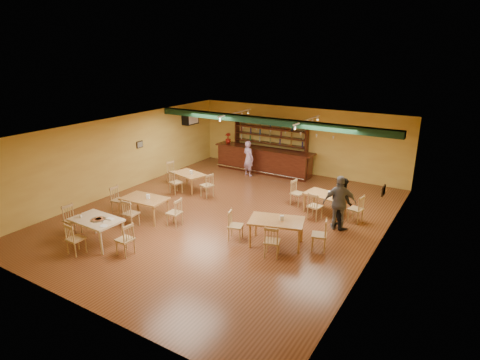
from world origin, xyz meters
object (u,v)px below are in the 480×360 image
Objects in this scene: bar_counter at (264,160)px; dining_table_a at (189,181)px; patron_bar at (248,158)px; dining_table_c at (146,208)px; dining_table_b at (325,204)px; dining_table_d at (276,232)px; patron_right_a at (341,202)px; near_table at (97,231)px.

dining_table_a is at bearing -111.09° from bar_counter.
bar_counter is 3.00× the size of patron_bar.
dining_table_b is at bearing 32.43° from dining_table_c.
dining_table_d is (5.19, -2.47, 0.05)m from dining_table_a.
dining_table_b is 1.23m from patron_right_a.
patron_bar reaches higher than dining_table_d.
dining_table_d is (3.76, -6.18, -0.17)m from bar_counter.
dining_table_a is 0.91× the size of dining_table_c.
dining_table_c is at bearing 67.20° from patron_right_a.
bar_counter is 6.35m from patron_right_a.
patron_right_a is at bearing -38.76° from bar_counter.
dining_table_c is at bearing 103.23° from patron_bar.
dining_table_b is 5.07m from patron_bar.
patron_bar reaches higher than bar_counter.
dining_table_b is 0.87× the size of patron_bar.
dining_table_a is 0.82× the size of patron_right_a.
dining_table_b reaches higher than dining_table_a.
bar_counter is 3.45× the size of dining_table_b.
dining_table_d is 0.98× the size of patron_bar.
dining_table_b is (5.58, 0.54, 0.01)m from dining_table_a.
near_table is at bearing -94.82° from bar_counter.
dining_table_c is 0.90× the size of patron_right_a.
dining_table_b is 0.93× the size of dining_table_c.
dining_table_a is 3.16m from dining_table_c.
dining_table_d is 5.26m from near_table.
near_table reaches higher than dining_table_b.
near_table is (0.68, -5.17, 0.05)m from dining_table_a.
bar_counter is 0.92m from patron_bar.
dining_table_b is at bearing -3.98° from patron_right_a.
patron_right_a is at bearing 22.43° from dining_table_c.
dining_table_c is 0.94× the size of patron_bar.
dining_table_d is (-0.39, -3.01, 0.04)m from dining_table_b.
dining_table_a is 5.60m from dining_table_b.
dining_table_a is 0.87× the size of dining_table_d.
dining_table_a is at bearing 137.42° from dining_table_d.
patron_bar is (0.42, 8.05, 0.41)m from near_table.
patron_bar reaches higher than near_table.
bar_counter is at bearing 86.81° from near_table.
dining_table_c is (-0.83, -6.81, -0.19)m from bar_counter.
dining_table_b is (4.15, -3.17, -0.22)m from bar_counter.
bar_counter is at bearing 79.28° from dining_table_c.
dining_table_c is (0.60, -3.11, 0.03)m from dining_table_a.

